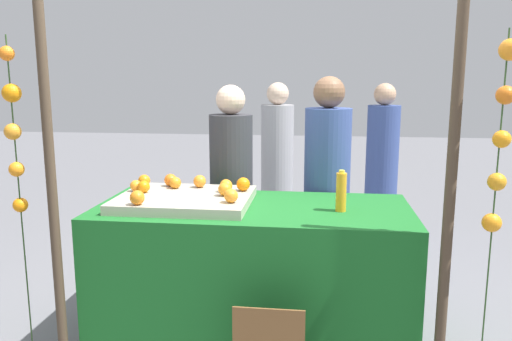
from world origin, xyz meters
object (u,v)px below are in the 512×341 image
Objects in this scene: stall_counter at (253,272)px; orange_0 at (226,186)px; vendor_left at (231,200)px; orange_1 at (243,184)px; vendor_right at (326,199)px; juice_bottle at (341,192)px.

orange_0 reaches higher than stall_counter.
vendor_left is at bearing 111.32° from stall_counter.
orange_1 reaches higher than stall_counter.
orange_1 is at bearing -139.08° from vendor_right.
orange_1 is (-0.09, 0.15, 0.55)m from stall_counter.
stall_counter is 0.57m from orange_1.
orange_0 is at bearing 150.67° from stall_counter.
stall_counter is 1.16× the size of vendor_right.
vendor_left reaches higher than orange_1.
vendor_left is at bearing 138.38° from juice_bottle.
vendor_left reaches higher than stall_counter.
orange_1 is 0.36× the size of juice_bottle.
orange_1 is (0.11, 0.05, 0.00)m from orange_0.
stall_counter is 1.21× the size of vendor_left.
orange_1 is at bearing 161.36° from juice_bottle.
orange_1 is 0.05× the size of vendor_right.
orange_0 is at bearing -141.47° from vendor_right.
juice_bottle is (0.63, -0.21, 0.02)m from orange_1.
stall_counter is at bearing -60.93° from orange_1.
juice_bottle is 0.16× the size of vendor_left.
vendor_left is (-0.17, 0.50, -0.23)m from orange_1.
vendor_right is at bearing 40.92° from orange_1.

